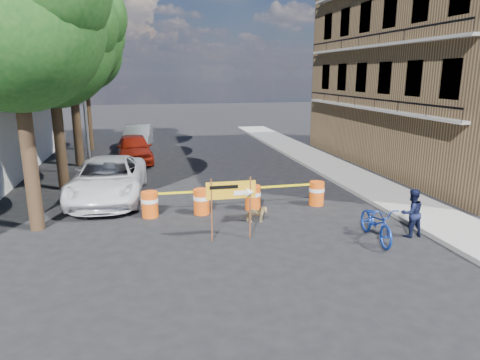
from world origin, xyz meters
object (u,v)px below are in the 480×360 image
barrel_mid_left (202,201)px  dog (257,214)px  barrel_far_left (150,204)px  suv_white (108,179)px  pedestrian (412,213)px  detour_sign (238,194)px  sedan_red (134,148)px  barrel_mid_right (253,197)px  barrel_far_right (317,193)px  bicycle (378,206)px  sedan_silver (138,137)px

barrel_mid_left → dog: bearing=-38.8°
barrel_far_left → suv_white: (-1.55, 2.58, 0.34)m
barrel_mid_left → pedestrian: 6.92m
detour_sign → dog: size_ratio=2.76×
detour_sign → sedan_red: 13.01m
barrel_mid_right → barrel_far_right: 2.50m
bicycle → sedan_red: size_ratio=0.46×
barrel_mid_right → pedestrian: 5.44m
barrel_far_right → pedestrian: size_ratio=0.60×
barrel_mid_right → pedestrian: (4.04, -3.63, 0.28)m
barrel_mid_left → barrel_far_left: bearing=178.1°
barrel_mid_right → sedan_silver: sedan_silver is taller
bicycle → suv_white: bicycle is taller
pedestrian → bicycle: size_ratio=0.71×
barrel_mid_left → bicycle: bicycle is taller
barrel_far_right → bicycle: (0.36, -3.71, 0.59)m
dog → bicycle: bearing=-114.7°
barrel_mid_left → bicycle: 5.98m
barrel_mid_left → pedestrian: (5.94, -3.54, 0.28)m
suv_white → sedan_red: suv_white is taller
barrel_far_right → sedan_silver: sedan_silver is taller
dog → sedan_red: sedan_red is taller
barrel_mid_left → barrel_mid_right: (1.89, 0.09, 0.00)m
pedestrian → bicycle: bicycle is taller
barrel_mid_left → barrel_far_right: 4.39m
pedestrian → bicycle: 1.23m
barrel_far_left → sedan_red: size_ratio=0.20×
dog → sedan_red: size_ratio=0.15×
dog → barrel_far_right: bearing=-50.5°
dog → suv_white: suv_white is taller
sedan_silver → barrel_mid_right: bearing=-68.5°
sedan_red → bicycle: bearing=-66.3°
barrel_far_right → dog: size_ratio=1.31×
pedestrian → barrel_far_right: bearing=-70.0°
detour_sign → sedan_red: detour_sign is taller
pedestrian → bicycle: bearing=-0.6°
barrel_far_left → barrel_far_right: (6.18, 0.06, 0.00)m
detour_sign → sedan_silver: (-3.04, 17.06, -0.61)m
barrel_far_right → detour_sign: detour_sign is taller
suv_white → sedan_silver: bearing=88.4°
barrel_far_left → sedan_red: bearing=93.9°
barrel_mid_right → suv_white: 5.84m
barrel_far_left → sedan_silver: bearing=92.0°
barrel_far_left → barrel_far_right: same height
barrel_mid_right → sedan_red: size_ratio=0.20×
barrel_far_left → pedestrian: bearing=-25.0°
sedan_red → sedan_silver: 4.48m
dog → sedan_red: bearing=31.4°
barrel_far_right → pedestrian: (1.55, -3.66, 0.28)m
barrel_far_right → detour_sign: (-3.65, -2.71, 0.92)m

